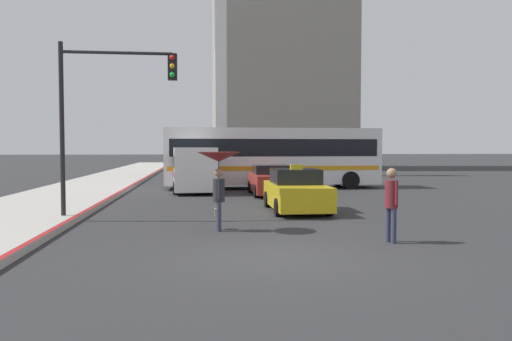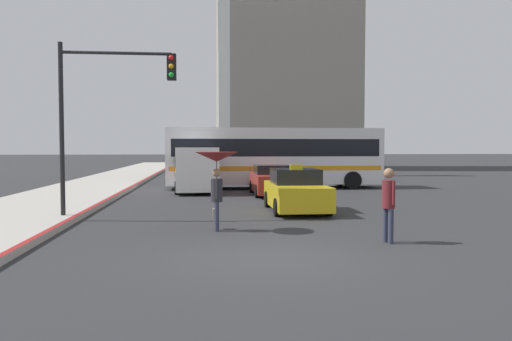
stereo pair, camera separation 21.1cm
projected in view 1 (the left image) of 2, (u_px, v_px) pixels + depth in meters
The scene contains 10 objects.
ground_plane at pixel (274, 258), 10.16m from camera, with size 300.00×300.00×0.00m, color #2D2D30.
taxi at pixel (296, 192), 17.64m from camera, with size 1.91×4.10×1.65m.
sedan_red at pixel (271, 181), 23.65m from camera, with size 1.91×4.28×1.42m.
ambulance_van at pixel (193, 167), 25.52m from camera, with size 2.35×5.63×2.25m.
city_bus at pixel (272, 155), 27.48m from camera, with size 11.74×2.87×3.29m.
pedestrian_with_umbrella at pixel (219, 166), 13.38m from camera, with size 1.17×1.17×2.13m.
pedestrian_man at pixel (391, 198), 11.76m from camera, with size 0.37×0.46×1.77m.
traffic_light at pixel (109, 97), 15.21m from camera, with size 3.54×0.38×5.44m.
building_tower_near at pixel (280, 22), 53.25m from camera, with size 14.22×11.41×31.30m.
monument_cross at pixel (221, 32), 39.23m from camera, with size 8.81×0.90×20.01m.
Camera 1 is at (-1.50, -9.96, 2.26)m, focal length 35.00 mm.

